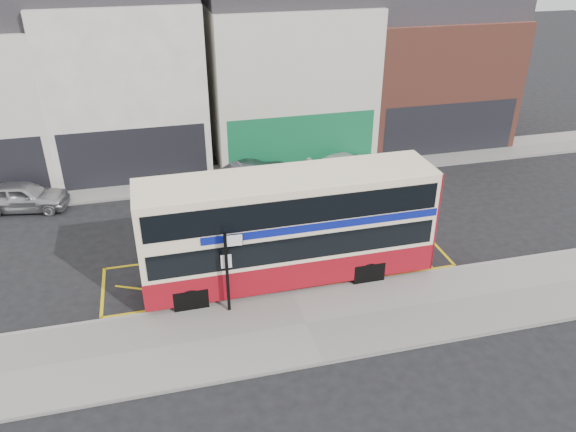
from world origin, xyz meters
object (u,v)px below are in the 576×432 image
object	(u,v)px
car_white	(347,165)
street_tree_right	(313,98)
bus_stop_post	(228,265)
car_silver	(23,196)
car_grey	(255,176)
double_decker_bus	(289,227)

from	to	relation	value
car_white	street_tree_right	world-z (taller)	street_tree_right
car_white	bus_stop_post	bearing A→B (deg)	126.64
car_silver	car_white	world-z (taller)	car_silver
street_tree_right	bus_stop_post	bearing A→B (deg)	-117.42
bus_stop_post	car_silver	bearing A→B (deg)	130.93
bus_stop_post	car_white	xyz separation A→B (m)	(8.09, 10.48, -1.41)
bus_stop_post	car_silver	xyz separation A→B (m)	(-8.50, 10.47, -1.32)
car_grey	bus_stop_post	bearing A→B (deg)	148.16
bus_stop_post	car_grey	distance (m)	10.61
double_decker_bus	street_tree_right	bearing A→B (deg)	69.22
bus_stop_post	street_tree_right	size ratio (longest dim) A/B	0.58
bus_stop_post	street_tree_right	bearing A→B (deg)	64.42
bus_stop_post	car_white	distance (m)	13.31
double_decker_bus	car_grey	size ratio (longest dim) A/B	2.52
double_decker_bus	car_silver	size ratio (longest dim) A/B	2.61
car_grey	street_tree_right	distance (m)	5.88
car_grey	car_white	size ratio (longest dim) A/B	1.00
double_decker_bus	car_silver	xyz separation A→B (m)	(-11.08, 8.86, -1.61)
car_grey	double_decker_bus	bearing A→B (deg)	161.94
double_decker_bus	street_tree_right	xyz separation A→B (m)	(4.31, 11.65, 1.38)
double_decker_bus	car_silver	world-z (taller)	double_decker_bus
double_decker_bus	car_grey	distance (m)	8.66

